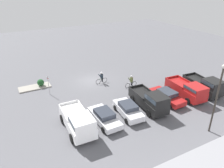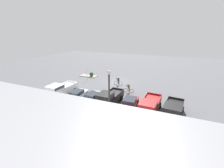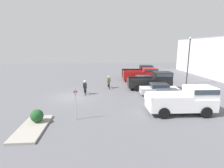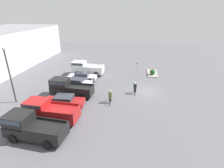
% 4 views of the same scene
% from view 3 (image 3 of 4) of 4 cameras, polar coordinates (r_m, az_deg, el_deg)
% --- Properties ---
extents(ground_plane, '(80.00, 80.00, 0.00)m').
position_cam_3_polar(ground_plane, '(19.98, -12.65, -4.05)').
color(ground_plane, '#56565B').
extents(pickup_truck_0, '(2.64, 5.46, 2.26)m').
position_cam_3_polar(pickup_truck_0, '(31.19, 9.09, 4.04)').
color(pickup_truck_0, black).
rests_on(pickup_truck_0, ground_plane).
extents(pickup_truck_1, '(2.49, 5.47, 2.10)m').
position_cam_3_polar(pickup_truck_1, '(28.48, 9.86, 3.10)').
color(pickup_truck_1, maroon).
rests_on(pickup_truck_1, ground_plane).
extents(sedan_0, '(2.12, 4.70, 1.37)m').
position_cam_3_polar(sedan_0, '(25.77, 10.26, 1.26)').
color(sedan_0, maroon).
rests_on(sedan_0, ground_plane).
extents(pickup_truck_2, '(2.39, 5.60, 2.30)m').
position_cam_3_polar(pickup_truck_2, '(23.17, 13.44, 1.11)').
color(pickup_truck_2, black).
rests_on(pickup_truck_2, ground_plane).
extents(sedan_1, '(2.15, 4.40, 1.35)m').
position_cam_3_polar(sedan_1, '(20.64, 15.08, -1.70)').
color(sedan_1, silver).
rests_on(sedan_1, ground_plane).
extents(sedan_2, '(2.01, 4.55, 1.31)m').
position_cam_3_polar(sedan_2, '(18.13, 18.06, -3.86)').
color(sedan_2, silver).
rests_on(sedan_2, ground_plane).
extents(pickup_truck_3, '(2.43, 5.43, 2.28)m').
position_cam_3_polar(pickup_truck_3, '(15.65, 22.92, -4.72)').
color(pickup_truck_3, white).
rests_on(pickup_truck_3, ground_plane).
extents(cyclist_0, '(1.75, 0.47, 1.70)m').
position_cam_3_polar(cyclist_0, '(20.43, -8.80, -1.10)').
color(cyclist_0, black).
rests_on(cyclist_0, ground_plane).
extents(cyclist_1, '(1.82, 0.47, 1.70)m').
position_cam_3_polar(cyclist_1, '(23.32, -1.06, 0.63)').
color(cyclist_1, black).
rests_on(cyclist_1, ground_plane).
extents(fire_lane_sign, '(0.13, 0.29, 2.52)m').
position_cam_3_polar(fire_lane_sign, '(13.36, -11.78, -5.32)').
color(fire_lane_sign, '#9E9EA3').
rests_on(fire_lane_sign, ground_plane).
extents(lamppost, '(0.36, 0.36, 6.78)m').
position_cam_3_polar(lamppost, '(27.49, 23.74, 8.00)').
color(lamppost, '#2D2823').
rests_on(lamppost, ground_plane).
extents(curb_island, '(4.08, 1.73, 0.15)m').
position_cam_3_polar(curb_island, '(13.33, -24.53, -12.89)').
color(curb_island, gray).
rests_on(curb_island, ground_plane).
extents(shrub, '(0.91, 0.91, 0.91)m').
position_cam_3_polar(shrub, '(13.82, -23.31, -9.49)').
color(shrub, '#1E4C23').
rests_on(shrub, curb_island).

